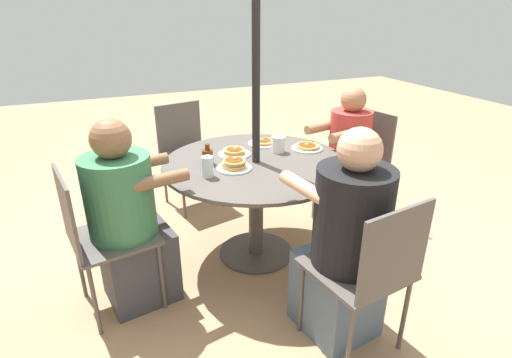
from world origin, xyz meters
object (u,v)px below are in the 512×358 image
object	(u,v)px
patio_chair_west	(97,233)
pancake_plate_c	(263,142)
patio_chair_north	(370,268)
patio_chair_east	(360,158)
patio_chair_south	(187,148)
pancake_plate_d	(307,147)
patio_table	(256,180)
pancake_plate_b	(234,153)
diner_west	(129,225)
syrup_bottle	(208,156)
diner_east	(345,163)
drinking_glass_a	(208,167)
pancake_plate_a	(234,165)
diner_north	(345,248)
coffee_cup	(278,144)

from	to	relation	value
patio_chair_west	pancake_plate_c	size ratio (longest dim) A/B	4.00
patio_chair_north	patio_chair_east	size ratio (longest dim) A/B	1.00
patio_chair_south	patio_chair_west	bearing A→B (deg)	43.79
patio_chair_south	pancake_plate_d	bearing A→B (deg)	112.85
patio_chair_south	pancake_plate_d	distance (m)	1.16
patio_table	pancake_plate_b	world-z (taller)	pancake_plate_b
patio_chair_north	diner_west	size ratio (longest dim) A/B	0.78
patio_chair_north	pancake_plate_c	world-z (taller)	patio_chair_north
pancake_plate_d	syrup_bottle	xyz separation A→B (m)	(-0.00, 0.74, 0.04)
patio_chair_south	patio_chair_west	xyz separation A→B (m)	(-1.20, 0.80, 0.00)
patio_chair_north	diner_east	size ratio (longest dim) A/B	0.80
patio_chair_east	drinking_glass_a	bearing A→B (deg)	91.58
pancake_plate_d	syrup_bottle	size ratio (longest dim) A/B	1.63
pancake_plate_d	diner_east	bearing A→B (deg)	-76.83
patio_chair_west	pancake_plate_b	xyz separation A→B (m)	(0.36, -0.94, 0.21)
diner_east	syrup_bottle	xyz separation A→B (m)	(-0.10, 1.15, 0.26)
syrup_bottle	patio_chair_north	bearing A→B (deg)	-157.96
patio_chair_west	diner_west	xyz separation A→B (m)	(0.03, -0.17, -0.00)
patio_chair_west	pancake_plate_d	size ratio (longest dim) A/B	4.00
diner_east	pancake_plate_a	size ratio (longest dim) A/B	4.99
patio_table	syrup_bottle	world-z (taller)	syrup_bottle
patio_chair_east	diner_west	size ratio (longest dim) A/B	0.78
patio_chair_north	patio_chair_west	world-z (taller)	same
patio_chair_north	diner_east	bearing A→B (deg)	51.83
pancake_plate_b	syrup_bottle	bearing A→B (deg)	112.74
pancake_plate_b	drinking_glass_a	size ratio (longest dim) A/B	1.73
pancake_plate_a	diner_north	bearing A→B (deg)	-159.28
patio_chair_east	pancake_plate_b	distance (m)	1.13
patio_chair_south	pancake_plate_a	world-z (taller)	patio_chair_south
diner_north	diner_east	size ratio (longest dim) A/B	1.06
patio_chair_north	patio_chair_south	size ratio (longest dim) A/B	1.00
pancake_plate_c	patio_chair_north	bearing A→B (deg)	178.35
pancake_plate_c	coffee_cup	size ratio (longest dim) A/B	1.96
patio_chair_north	patio_chair_east	xyz separation A→B (m)	(1.25, -0.87, 0.00)
patio_table	diner_east	xyz separation A→B (m)	(0.18, -0.85, -0.07)
patio_chair_north	diner_west	world-z (taller)	diner_west
pancake_plate_b	pancake_plate_a	bearing A→B (deg)	159.42
pancake_plate_a	pancake_plate_b	xyz separation A→B (m)	(0.24, -0.09, -0.01)
diner_north	pancake_plate_c	bearing A→B (deg)	78.69
pancake_plate_a	syrup_bottle	bearing A→B (deg)	40.51
patio_chair_east	patio_chair_west	bearing A→B (deg)	88.97
syrup_bottle	coffee_cup	size ratio (longest dim) A/B	1.20
patio_chair_south	diner_north	bearing A→B (deg)	88.00
patio_chair_west	drinking_glass_a	world-z (taller)	patio_chair_west
drinking_glass_a	diner_north	bearing A→B (deg)	-146.59
patio_table	patio_chair_north	distance (m)	1.04
syrup_bottle	drinking_glass_a	bearing A→B (deg)	163.22
pancake_plate_d	patio_chair_north	bearing A→B (deg)	165.66
diner_east	syrup_bottle	bearing A→B (deg)	82.74
syrup_bottle	patio_chair_east	bearing A→B (deg)	-84.08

